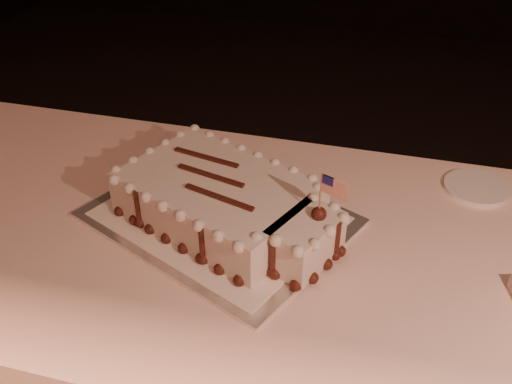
% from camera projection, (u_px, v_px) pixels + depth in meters
% --- Properties ---
extents(room_shell, '(6.10, 8.10, 2.90)m').
position_uv_depth(room_shell, '(337.00, 32.00, 0.25)').
color(room_shell, black).
rests_on(room_shell, ground).
extents(banquet_table, '(2.40, 0.80, 0.75)m').
position_uv_depth(banquet_table, '(338.00, 377.00, 1.32)').
color(banquet_table, '#FFD1C5').
rests_on(banquet_table, ground).
extents(cake_board, '(0.61, 0.55, 0.01)m').
position_uv_depth(cake_board, '(219.00, 218.00, 1.19)').
color(cake_board, white).
rests_on(cake_board, banquet_table).
extents(doily, '(0.55, 0.49, 0.00)m').
position_uv_depth(doily, '(219.00, 216.00, 1.19)').
color(doily, white).
rests_on(doily, cake_board).
extents(sheet_cake, '(0.50, 0.39, 0.19)m').
position_uv_depth(sheet_cake, '(228.00, 203.00, 1.15)').
color(sheet_cake, silver).
rests_on(sheet_cake, doily).
extents(side_plate, '(0.14, 0.14, 0.01)m').
position_uv_depth(side_plate, '(476.00, 187.00, 1.28)').
color(side_plate, white).
rests_on(side_plate, banquet_table).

